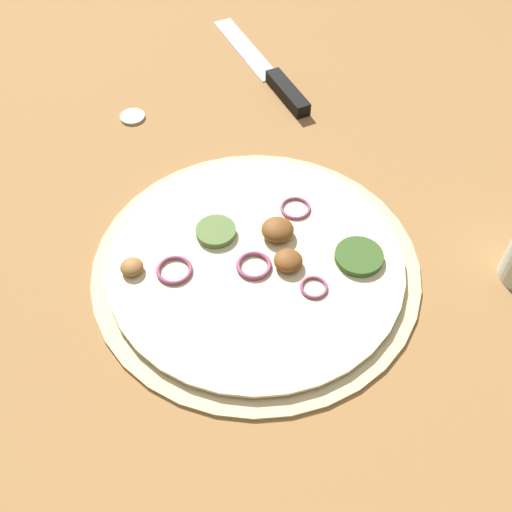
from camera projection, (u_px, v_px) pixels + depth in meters
ground_plane at (256, 266)px, 0.63m from camera, size 3.00×3.00×0.00m
pizza at (257, 262)px, 0.62m from camera, size 0.34×0.34×0.03m
knife at (275, 79)px, 0.83m from camera, size 0.18×0.23×0.02m
loose_cap at (132, 116)px, 0.78m from camera, size 0.03×0.03×0.01m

